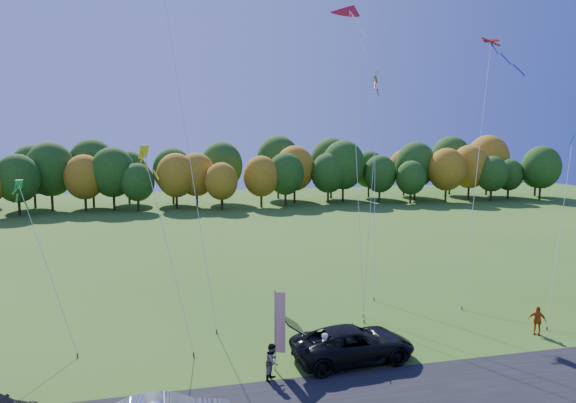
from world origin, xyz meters
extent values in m
plane|color=#305D18|center=(0.00, 0.00, 0.00)|extent=(160.00, 160.00, 0.00)
imported|color=black|center=(1.81, 0.11, 0.82)|extent=(6.12, 3.20, 1.64)
imported|color=silver|center=(0.23, -0.51, 0.88)|extent=(0.53, 0.70, 1.75)
imported|color=gray|center=(-2.32, -0.87, 0.81)|extent=(0.94, 1.00, 1.62)
imported|color=#BC5011|center=(12.65, 0.91, 0.78)|extent=(0.90, 0.93, 1.56)
cylinder|color=#999999|center=(-2.04, -0.05, 1.90)|extent=(0.06, 0.06, 3.80)
cube|color=red|center=(-1.81, -0.12, 2.28)|extent=(0.46, 0.18, 2.85)
cube|color=navy|center=(-1.81, -0.09, 3.33)|extent=(0.46, 0.17, 0.74)
cylinder|color=#4C3F33|center=(-4.23, 5.04, 0.10)|extent=(0.08, 0.08, 0.20)
cylinder|color=#4C3F33|center=(4.49, 5.57, 0.10)|extent=(0.08, 0.08, 0.20)
cylinder|color=#4C3F33|center=(4.17, 4.63, 0.10)|extent=(0.08, 0.08, 0.20)
cone|color=#C20C5A|center=(6.78, 15.06, 19.90)|extent=(2.65, 2.02, 2.89)
cylinder|color=#4C3F33|center=(10.92, 5.37, 0.10)|extent=(0.08, 0.08, 0.20)
cube|color=red|center=(17.55, 13.43, 17.74)|extent=(3.32, 1.15, 1.26)
cylinder|color=#4C3F33|center=(-5.60, 2.30, 0.10)|extent=(0.08, 0.08, 0.20)
cube|color=yellow|center=(-7.87, 8.26, 9.78)|extent=(1.28, 1.28, 1.52)
cylinder|color=#4C3F33|center=(-11.10, 3.52, 0.10)|extent=(0.08, 0.08, 0.20)
cube|color=green|center=(-14.45, 8.27, 8.07)|extent=(0.87, 0.87, 1.03)
cylinder|color=#4C3F33|center=(6.33, 8.33, 0.10)|extent=(0.08, 0.08, 0.20)
cube|color=silver|center=(8.91, 15.01, 15.23)|extent=(1.43, 1.43, 1.70)
cylinder|color=#4C3F33|center=(13.63, 1.28, 0.10)|extent=(0.08, 0.08, 0.20)
cube|color=#0D6BBC|center=(17.46, 4.62, 10.45)|extent=(0.95, 0.95, 1.12)
camera|label=1|loc=(-6.59, -21.96, 10.66)|focal=32.00mm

